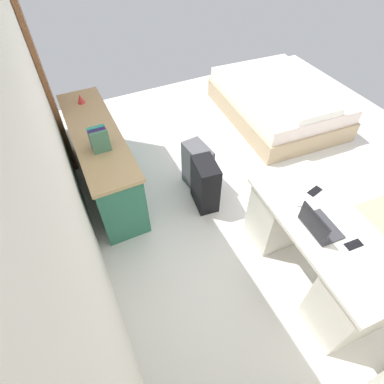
{
  "coord_description": "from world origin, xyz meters",
  "views": [
    {
      "loc": [
        -2.04,
        1.89,
        2.72
      ],
      "look_at": [
        -0.29,
        1.05,
        0.6
      ],
      "focal_mm": 28.98,
      "sensor_mm": 36.0,
      "label": 1
    }
  ],
  "objects": [
    {
      "name": "suitcase_black",
      "position": [
        0.0,
        0.75,
        0.3
      ],
      "size": [
        0.38,
        0.26,
        0.6
      ],
      "primitive_type": "cube",
      "rotation": [
        0.0,
        0.0,
        -0.13
      ],
      "color": "black",
      "rests_on": "ground_plane"
    },
    {
      "name": "figurine_small",
      "position": [
        1.37,
        1.66,
        0.84
      ],
      "size": [
        0.08,
        0.08,
        0.11
      ],
      "primitive_type": "cone",
      "color": "red",
      "rests_on": "credenza"
    },
    {
      "name": "wall_back",
      "position": [
        0.0,
        2.04,
        1.41
      ],
      "size": [
        4.39,
        0.1,
        2.82
      ],
      "primitive_type": "cube",
      "color": "white",
      "rests_on": "ground_plane"
    },
    {
      "name": "ground_plane",
      "position": [
        0.0,
        0.0,
        0.0
      ],
      "size": [
        5.39,
        5.39,
        0.0
      ],
      "primitive_type": "plane",
      "color": "silver"
    },
    {
      "name": "door_wooden",
      "position": [
        1.64,
        1.96,
        1.02
      ],
      "size": [
        0.88,
        0.05,
        2.04
      ],
      "primitive_type": "cube",
      "color": "brown",
      "rests_on": "ground_plane"
    },
    {
      "name": "suitcase_spare_grey",
      "position": [
        0.29,
        0.7,
        0.29
      ],
      "size": [
        0.38,
        0.25,
        0.58
      ],
      "primitive_type": "cube",
      "rotation": [
        0.0,
        0.0,
        0.1
      ],
      "color": "#4C4C51",
      "rests_on": "ground_plane"
    },
    {
      "name": "book_row",
      "position": [
        0.47,
        1.66,
        0.89
      ],
      "size": [
        0.16,
        0.17,
        0.23
      ],
      "color": "#437458",
      "rests_on": "credenza"
    },
    {
      "name": "computer_mouse",
      "position": [
        -0.92,
        0.33,
        0.74
      ],
      "size": [
        0.07,
        0.1,
        0.03
      ],
      "primitive_type": "ellipsoid",
      "rotation": [
        0.0,
        0.0,
        -0.06
      ],
      "color": "white",
      "rests_on": "desk"
    },
    {
      "name": "desk",
      "position": [
        -1.2,
        0.28,
        0.38
      ],
      "size": [
        1.48,
        0.74,
        0.73
      ],
      "color": "silver",
      "rests_on": "ground_plane"
    },
    {
      "name": "credenza",
      "position": [
        0.77,
        1.66,
        0.4
      ],
      "size": [
        1.8,
        0.48,
        0.79
      ],
      "color": "#2D7056",
      "rests_on": "ground_plane"
    },
    {
      "name": "cell_phone_by_mouse",
      "position": [
        -0.85,
        0.13,
        0.73
      ],
      "size": [
        0.09,
        0.15,
        0.01
      ],
      "primitive_type": "cube",
      "rotation": [
        0.0,
        0.0,
        0.23
      ],
      "color": "black",
      "rests_on": "desk"
    },
    {
      "name": "bed",
      "position": [
        1.08,
        -1.03,
        0.24
      ],
      "size": [
        1.99,
        1.53,
        0.58
      ],
      "color": "tan",
      "rests_on": "ground_plane"
    },
    {
      "name": "cell_phone_near_laptop",
      "position": [
        -1.41,
        0.23,
        0.73
      ],
      "size": [
        0.08,
        0.14,
        0.01
      ],
      "primitive_type": "cube",
      "rotation": [
        0.0,
        0.0,
        -0.08
      ],
      "color": "black",
      "rests_on": "desk"
    },
    {
      "name": "laptop",
      "position": [
        -1.18,
        0.39,
        0.77
      ],
      "size": [
        0.32,
        0.24,
        0.21
      ],
      "color": "#333338",
      "rests_on": "desk"
    }
  ]
}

